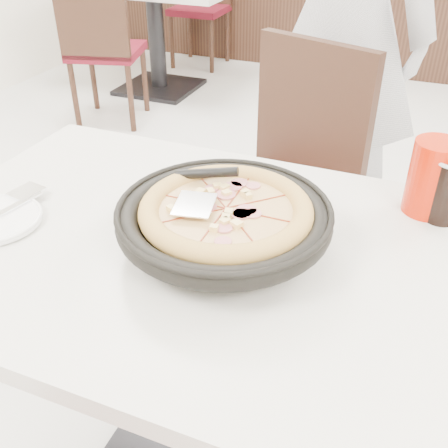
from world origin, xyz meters
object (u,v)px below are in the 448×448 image
at_px(diner_person, 342,24).
at_px(bg_table_left, 157,39).
at_px(bg_chair_left_near, 106,47).
at_px(chair_far, 272,201).
at_px(red_cup, 433,178).
at_px(main_table, 204,371).
at_px(bg_chair_left_far, 199,7).
at_px(pizza, 226,218).
at_px(pizza_pan, 224,227).
at_px(cola_glass, 446,192).

distance_m(diner_person, bg_table_left, 2.29).
distance_m(diner_person, bg_chair_left_near, 1.88).
bearing_deg(chair_far, red_cup, 162.16).
height_order(main_table, bg_table_left, same).
bearing_deg(bg_chair_left_far, bg_table_left, 87.02).
height_order(pizza, bg_table_left, pizza).
distance_m(red_cup, bg_chair_left_far, 3.71).
relative_size(main_table, pizza_pan, 3.43).
xyz_separation_m(main_table, bg_table_left, (-1.59, 2.71, 0.00)).
xyz_separation_m(pizza, red_cup, (0.35, 0.28, 0.02)).
bearing_deg(main_table, cola_glass, 31.57).
distance_m(pizza, cola_glass, 0.46).
bearing_deg(bg_chair_left_far, diner_person, 124.30).
relative_size(bg_table_left, bg_chair_left_near, 1.26).
bearing_deg(chair_far, pizza_pan, 119.25).
xyz_separation_m(red_cup, bg_table_left, (-1.99, 2.42, -0.45)).
height_order(red_cup, diner_person, diner_person).
distance_m(pizza, bg_chair_left_far, 3.78).
relative_size(chair_far, bg_table_left, 0.79).
distance_m(chair_far, red_cup, 0.67).
xyz_separation_m(chair_far, pizza, (0.10, -0.64, 0.34)).
xyz_separation_m(diner_person, bg_chair_left_near, (-1.60, 0.88, -0.45)).
relative_size(pizza, bg_chair_left_far, 0.31).
height_order(pizza, red_cup, red_cup).
distance_m(pizza, bg_chair_left_near, 2.63).
bearing_deg(red_cup, chair_far, 141.27).
distance_m(chair_far, pizza_pan, 0.72).
distance_m(pizza, diner_person, 1.17).
bearing_deg(bg_table_left, diner_person, -43.73).
height_order(red_cup, bg_chair_left_far, bg_chair_left_far).
xyz_separation_m(chair_far, pizza_pan, (0.09, -0.64, 0.32)).
relative_size(pizza_pan, bg_table_left, 0.29).
bearing_deg(red_cup, bg_chair_left_near, 138.35).
height_order(main_table, bg_chair_left_near, bg_chair_left_near).
relative_size(pizza_pan, bg_chair_left_far, 0.37).
xyz_separation_m(pizza_pan, bg_table_left, (-1.63, 2.70, -0.42)).
bearing_deg(pizza_pan, diner_person, 91.35).
height_order(chair_far, red_cup, chair_far).
bearing_deg(pizza_pan, pizza, 80.26).
bearing_deg(main_table, diner_person, 88.97).
xyz_separation_m(cola_glass, bg_table_left, (-2.02, 2.44, -0.44)).
xyz_separation_m(chair_far, cola_glass, (0.48, -0.38, 0.34)).
bearing_deg(cola_glass, main_table, -148.43).
height_order(red_cup, bg_chair_left_near, bg_chair_left_near).
relative_size(pizza, bg_table_left, 0.25).
xyz_separation_m(chair_far, bg_chair_left_near, (-1.54, 1.40, 0.00)).
height_order(chair_far, bg_table_left, chair_far).
distance_m(main_table, red_cup, 0.67).
relative_size(cola_glass, red_cup, 0.81).
distance_m(main_table, cola_glass, 0.67).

